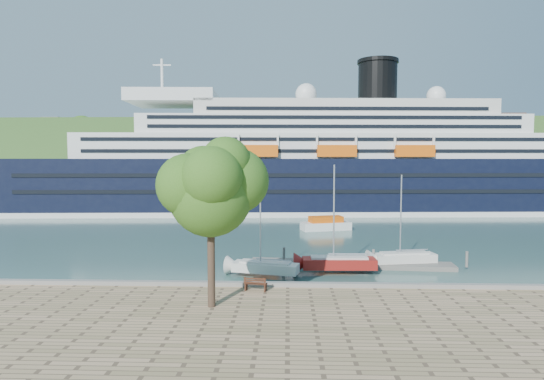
{
  "coord_description": "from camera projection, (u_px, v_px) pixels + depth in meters",
  "views": [
    {
      "loc": [
        -1.51,
        -32.01,
        10.12
      ],
      "look_at": [
        -3.73,
        30.0,
        5.78
      ],
      "focal_mm": 30.0,
      "sensor_mm": 36.0,
      "label": 1
    }
  ],
  "objects": [
    {
      "name": "ground",
      "position": [
        309.0,
        300.0,
        32.56
      ],
      "size": [
        400.0,
        400.0,
        0.0
      ],
      "primitive_type": "plane",
      "color": "#30564E",
      "rests_on": "ground"
    },
    {
      "name": "far_hillside",
      "position": [
        292.0,
        153.0,
        176.28
      ],
      "size": [
        400.0,
        50.0,
        24.0
      ],
      "primitive_type": "cube",
      "color": "#295020",
      "rests_on": "ground"
    },
    {
      "name": "quay_coping",
      "position": [
        309.0,
        285.0,
        32.28
      ],
      "size": [
        220.0,
        0.5,
        0.3
      ],
      "primitive_type": "cube",
      "color": "slate",
      "rests_on": "promenade"
    },
    {
      "name": "cruise_ship",
      "position": [
        306.0,
        136.0,
        85.48
      ],
      "size": [
        128.1,
        25.69,
        28.58
      ],
      "primitive_type": null,
      "rotation": [
        0.0,
        0.0,
        0.06
      ],
      "color": "black",
      "rests_on": "ground"
    },
    {
      "name": "park_bench",
      "position": [
        256.0,
        283.0,
        31.3
      ],
      "size": [
        1.74,
        0.95,
        1.06
      ],
      "primitive_type": null,
      "rotation": [
        0.0,
        0.0,
        -0.17
      ],
      "color": "#4D2616",
      "rests_on": "promenade"
    },
    {
      "name": "promenade_tree",
      "position": [
        211.0,
        216.0,
        27.61
      ],
      "size": [
        6.78,
        6.78,
        11.23
      ],
      "primitive_type": null,
      "color": "#2E5716",
      "rests_on": "promenade"
    },
    {
      "name": "floating_pontoon",
      "position": [
        351.0,
        264.0,
        42.51
      ],
      "size": [
        18.93,
        3.69,
        0.42
      ],
      "primitive_type": null,
      "rotation": [
        0.0,
        0.0,
        -0.07
      ],
      "color": "slate",
      "rests_on": "ground"
    },
    {
      "name": "sailboat_white_near",
      "position": [
        265.0,
        230.0,
        38.46
      ],
      "size": [
        6.47,
        3.14,
        8.06
      ],
      "primitive_type": null,
      "rotation": [
        0.0,
        0.0,
        -0.24
      ],
      "color": "silver",
      "rests_on": "ground"
    },
    {
      "name": "sailboat_red",
      "position": [
        339.0,
        222.0,
        39.57
      ],
      "size": [
        7.12,
        2.15,
        9.13
      ],
      "primitive_type": null,
      "rotation": [
        0.0,
        0.0,
        0.03
      ],
      "color": "maroon",
      "rests_on": "ground"
    },
    {
      "name": "sailboat_white_far",
      "position": [
        405.0,
        223.0,
        42.13
      ],
      "size": [
        6.57,
        2.81,
        8.22
      ],
      "primitive_type": null,
      "rotation": [
        0.0,
        0.0,
        0.17
      ],
      "color": "silver",
      "rests_on": "ground"
    },
    {
      "name": "tender_launch",
      "position": [
        326.0,
        223.0,
        64.17
      ],
      "size": [
        7.44,
        4.26,
        1.95
      ],
      "primitive_type": null,
      "rotation": [
        0.0,
        0.0,
        0.28
      ],
      "color": "#E95C0D",
      "rests_on": "ground"
    }
  ]
}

